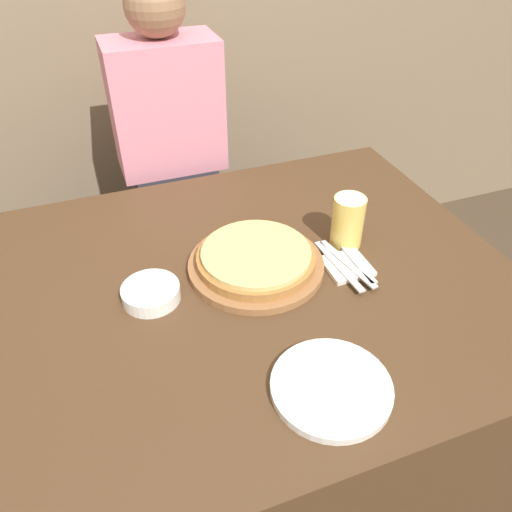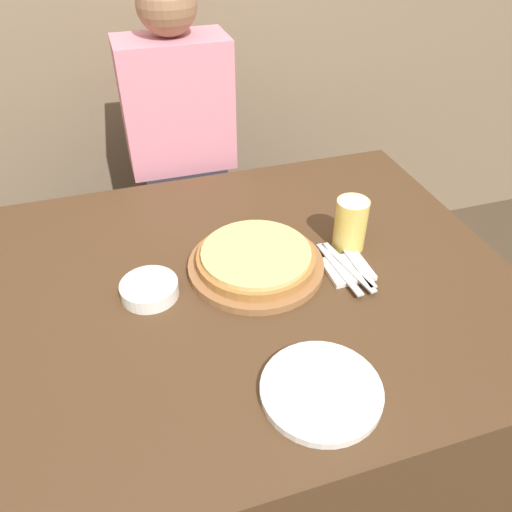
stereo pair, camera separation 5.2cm
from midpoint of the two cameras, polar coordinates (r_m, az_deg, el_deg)
name	(u,v)px [view 1 (the left image)]	position (r m, az deg, el deg)	size (l,w,h in m)	color
ground_plane	(244,451)	(1.84, -2.24, -21.38)	(12.00, 12.00, 0.00)	#473828
dining_table	(242,380)	(1.52, -2.61, -13.99)	(1.37, 1.08, 0.77)	#4C331E
pizza_on_board	(256,261)	(1.25, -1.20, -0.54)	(0.34, 0.34, 0.06)	#99663D
beer_glass	(348,220)	(1.33, 9.35, 4.11)	(0.08, 0.08, 0.14)	#E5C65B
dinner_plate	(331,387)	(1.01, 7.07, -14.70)	(0.24, 0.24, 0.02)	white
side_bowl	(151,293)	(1.20, -13.14, -4.17)	(0.14, 0.14, 0.04)	white
napkin_stack	(347,266)	(1.28, 9.20, -1.16)	(0.11, 0.11, 0.01)	silver
fork	(338,266)	(1.27, 8.24, -1.11)	(0.03, 0.22, 0.00)	silver
dinner_knife	(347,263)	(1.28, 9.24, -0.86)	(0.05, 0.21, 0.00)	silver
spoon	(356,261)	(1.29, 10.22, -0.62)	(0.02, 0.18, 0.00)	silver
diner_person	(175,186)	(1.85, -10.04, 7.89)	(0.35, 0.20, 1.35)	#33333D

